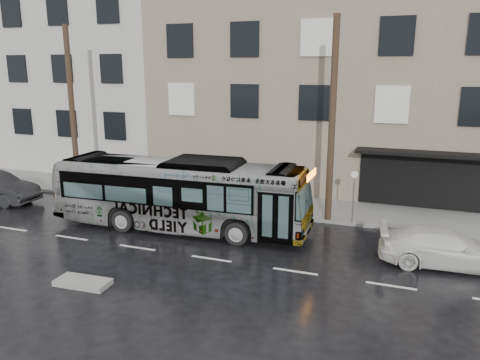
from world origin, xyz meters
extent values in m
plane|color=black|center=(0.00, 0.00, 0.00)|extent=(120.00, 120.00, 0.00)
cube|color=gray|center=(0.00, 4.90, 0.07)|extent=(90.00, 3.60, 0.15)
cube|color=gray|center=(5.00, 12.70, 5.50)|extent=(20.00, 12.00, 11.00)
cube|color=beige|center=(-18.00, 14.20, 8.00)|extent=(26.00, 15.00, 16.00)
cylinder|color=#3E2E1F|center=(6.50, 3.30, 4.65)|extent=(0.30, 0.30, 9.00)
cylinder|color=#3E2E1F|center=(-7.50, 3.30, 4.65)|extent=(0.30, 0.30, 9.00)
cylinder|color=slate|center=(7.60, 3.30, 1.35)|extent=(0.06, 0.06, 2.40)
imported|color=#B2B2B2|center=(0.54, 0.17, 1.58)|extent=(11.48, 3.15, 3.17)
imported|color=silver|center=(11.31, -0.10, 0.67)|extent=(4.81, 2.35, 1.35)
cube|color=gray|center=(0.12, -5.94, 0.09)|extent=(1.84, 0.91, 0.18)
camera|label=1|loc=(9.85, -17.36, 6.91)|focal=35.00mm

